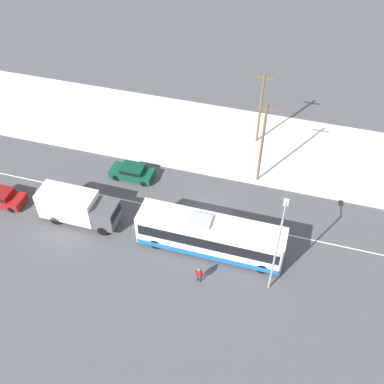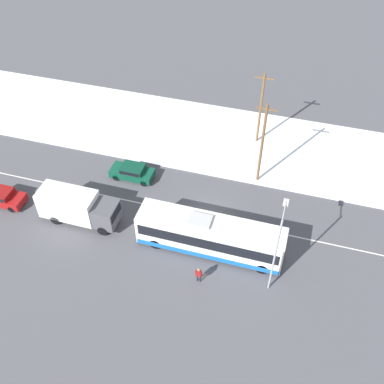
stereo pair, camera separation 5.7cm
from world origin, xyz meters
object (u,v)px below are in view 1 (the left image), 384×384
object	(u,v)px
city_bus	(210,236)
utility_pole_snowlot	(260,108)
box_truck	(77,206)
utility_pole_roadside	(262,143)
parked_car_near_truck	(1,196)
streetlamp	(278,244)
pedestrian_at_stop	(199,274)
sedan_car	(132,171)

from	to	relation	value
city_bus	utility_pole_snowlot	size ratio (longest dim) A/B	1.48
box_truck	utility_pole_roadside	world-z (taller)	utility_pole_roadside
parked_car_near_truck	utility_pole_roadside	size ratio (longest dim) A/B	0.47
streetlamp	utility_pole_snowlot	bearing A→B (deg)	103.63
parked_car_near_truck	utility_pole_snowlot	world-z (taller)	utility_pole_snowlot
city_bus	parked_car_near_truck	size ratio (longest dim) A/B	2.91
city_bus	pedestrian_at_stop	bearing A→B (deg)	-90.23
utility_pole_roadside	parked_car_near_truck	bearing A→B (deg)	-156.51
box_truck	sedan_car	world-z (taller)	box_truck
pedestrian_at_stop	utility_pole_snowlot	size ratio (longest dim) A/B	0.20
parked_car_near_truck	utility_pole_snowlot	size ratio (longest dim) A/B	0.51
parked_car_near_truck	utility_pole_snowlot	distance (m)	25.68
parked_car_near_truck	utility_pole_roadside	distance (m)	23.76
parked_car_near_truck	pedestrian_at_stop	xyz separation A→B (m)	(19.26, -3.19, 0.17)
city_bus	parked_car_near_truck	bearing A→B (deg)	-179.67
streetlamp	parked_car_near_truck	bearing A→B (deg)	175.65
city_bus	box_truck	world-z (taller)	city_bus
sedan_car	parked_car_near_truck	size ratio (longest dim) A/B	1.01
city_bus	pedestrian_at_stop	size ratio (longest dim) A/B	7.52
pedestrian_at_stop	box_truck	bearing A→B (deg)	164.34
sedan_car	utility_pole_roadside	size ratio (longest dim) A/B	0.48
streetlamp	utility_pole_roadside	distance (m)	11.62
streetlamp	utility_pole_snowlot	xyz separation A→B (m)	(-4.15, 17.12, -0.61)
parked_car_near_truck	streetlamp	bearing A→B (deg)	-4.35
sedan_car	streetlamp	bearing A→B (deg)	150.28
utility_pole_roadside	city_bus	bearing A→B (deg)	-103.70
city_bus	utility_pole_snowlot	bearing A→B (deg)	85.85
city_bus	box_truck	distance (m)	11.69
utility_pole_roadside	utility_pole_snowlot	size ratio (longest dim) A/B	1.08
city_bus	streetlamp	size ratio (longest dim) A/B	1.54
sedan_car	parked_car_near_truck	xyz separation A→B (m)	(-10.00, -6.43, 0.03)
parked_car_near_truck	pedestrian_at_stop	world-z (taller)	pedestrian_at_stop
streetlamp	utility_pole_snowlot	distance (m)	17.63
box_truck	streetlamp	size ratio (longest dim) A/B	0.89
sedan_car	streetlamp	size ratio (longest dim) A/B	0.53
parked_car_near_truck	box_truck	bearing A→B (deg)	0.63
pedestrian_at_stop	utility_pole_roadside	bearing A→B (deg)	79.76
utility_pole_roadside	streetlamp	bearing A→B (deg)	-75.04
box_truck	utility_pole_snowlot	distance (m)	20.00
city_bus	sedan_car	distance (m)	11.26
streetlamp	utility_pole_snowlot	size ratio (longest dim) A/B	0.96
box_truck	sedan_car	size ratio (longest dim) A/B	1.67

